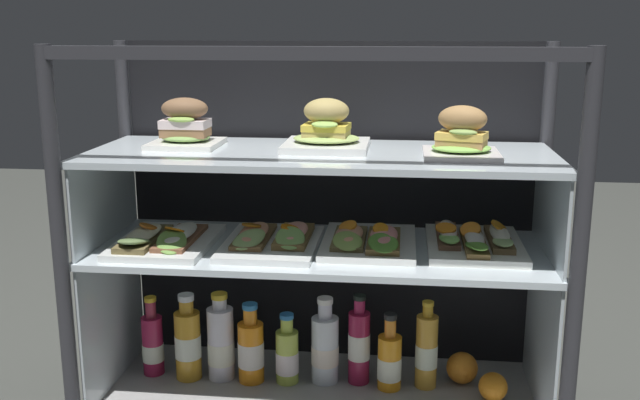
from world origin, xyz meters
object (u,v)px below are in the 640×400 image
open_sandwich_tray_right_of_center (272,239)px  juice_bottle_front_middle (188,343)px  open_sandwich_tray_mid_right (164,239)px  juice_bottle_back_center (221,343)px  plated_roll_sandwich_far_right (462,138)px  juice_bottle_front_left_end (287,356)px  orange_fruit_near_left_post (493,388)px  plated_roll_sandwich_right_of_center (326,132)px  open_sandwich_tray_left_of_center (474,241)px  open_sandwich_tray_near_left_corner (368,240)px  juice_bottle_back_left (359,345)px  orange_fruit_beside_bottles (462,368)px  juice_bottle_near_post (153,344)px  juice_bottle_back_right (325,348)px  juice_bottle_front_second (426,351)px  plated_roll_sandwich_mid_left (185,127)px  juice_bottle_tucked_behind (251,350)px  juice_bottle_front_right_end (389,361)px

open_sandwich_tray_right_of_center → juice_bottle_front_middle: open_sandwich_tray_right_of_center is taller
open_sandwich_tray_mid_right → juice_bottle_back_center: open_sandwich_tray_mid_right is taller
plated_roll_sandwich_far_right → juice_bottle_front_left_end: bearing=170.1°
orange_fruit_near_left_post → plated_roll_sandwich_right_of_center: bearing=174.0°
juice_bottle_front_middle → orange_fruit_near_left_post: size_ratio=3.25×
open_sandwich_tray_left_of_center → juice_bottle_back_center: (-0.65, 0.02, -0.31)m
juice_bottle_front_middle → juice_bottle_front_left_end: juice_bottle_front_middle is taller
open_sandwich_tray_near_left_corner → plated_roll_sandwich_right_of_center: bearing=161.9°
juice_bottle_back_center → juice_bottle_back_left: 0.37m
open_sandwich_tray_mid_right → orange_fruit_beside_bottles: size_ratio=3.70×
juice_bottle_near_post → open_sandwich_tray_left_of_center: bearing=-1.6°
juice_bottle_back_right → juice_bottle_front_second: bearing=0.0°
juice_bottle_front_middle → juice_bottle_front_second: (0.63, 0.02, -0.00)m
open_sandwich_tray_right_of_center → juice_bottle_front_middle: (-0.24, 0.04, -0.31)m
juice_bottle_front_left_end → juice_bottle_back_right: size_ratio=0.82×
juice_bottle_back_center → plated_roll_sandwich_right_of_center: bearing=-0.4°
plated_roll_sandwich_mid_left → orange_fruit_beside_bottles: size_ratio=2.05×
open_sandwich_tray_near_left_corner → open_sandwich_tray_left_of_center: open_sandwich_tray_left_of_center is taller
juice_bottle_back_center → plated_roll_sandwich_far_right: bearing=-7.3°
open_sandwich_tray_right_of_center → open_sandwich_tray_left_of_center: open_sandwich_tray_left_of_center is taller
juice_bottle_back_center → juice_bottle_tucked_behind: (0.08, -0.01, -0.01)m
open_sandwich_tray_near_left_corner → juice_bottle_back_right: 0.34m
orange_fruit_beside_bottles → juice_bottle_front_second: bearing=-162.1°
juice_bottle_front_middle → juice_bottle_front_left_end: size_ratio=1.23×
open_sandwich_tray_mid_right → orange_fruit_beside_bottles: 0.85m
juice_bottle_front_left_end → orange_fruit_near_left_post: bearing=-4.6°
juice_bottle_front_right_end → plated_roll_sandwich_right_of_center: bearing=178.1°
plated_roll_sandwich_mid_left → orange_fruit_beside_bottles: plated_roll_sandwich_mid_left is taller
juice_bottle_front_left_end → juice_bottle_back_left: juice_bottle_back_left is taller
juice_bottle_tucked_behind → juice_bottle_front_left_end: size_ratio=1.14×
open_sandwich_tray_near_left_corner → juice_bottle_back_center: 0.50m
plated_roll_sandwich_right_of_center → orange_fruit_beside_bottles: 0.73m
open_sandwich_tray_mid_right → orange_fruit_near_left_post: 0.90m
juice_bottle_tucked_behind → juice_bottle_front_left_end: bearing=3.2°
juice_bottle_front_left_end → juice_bottle_front_second: 0.37m
juice_bottle_front_right_end → juice_bottle_front_second: juice_bottle_front_second is taller
juice_bottle_front_left_end → juice_bottle_front_second: size_ratio=0.81×
juice_bottle_back_center → open_sandwich_tray_left_of_center: bearing=-1.8°
plated_roll_sandwich_right_of_center → juice_bottle_front_left_end: size_ratio=1.07×
orange_fruit_beside_bottles → juice_bottle_front_right_end: bearing=-164.8°
juice_bottle_back_left → juice_bottle_front_left_end: bearing=-173.5°
juice_bottle_front_middle → juice_bottle_tucked_behind: 0.17m
plated_roll_sandwich_far_right → juice_bottle_back_center: (-0.60, 0.08, -0.57)m
plated_roll_sandwich_mid_left → plated_roll_sandwich_right_of_center: plated_roll_sandwich_right_of_center is taller
juice_bottle_near_post → juice_bottle_back_right: size_ratio=0.94×
juice_bottle_front_middle → juice_bottle_front_right_end: bearing=0.3°
open_sandwich_tray_mid_right → juice_bottle_back_right: bearing=14.6°
juice_bottle_back_left → juice_bottle_front_second: size_ratio=1.03×
juice_bottle_front_second → orange_fruit_beside_bottles: juice_bottle_front_second is taller
open_sandwich_tray_left_of_center → juice_bottle_front_second: size_ratio=1.33×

